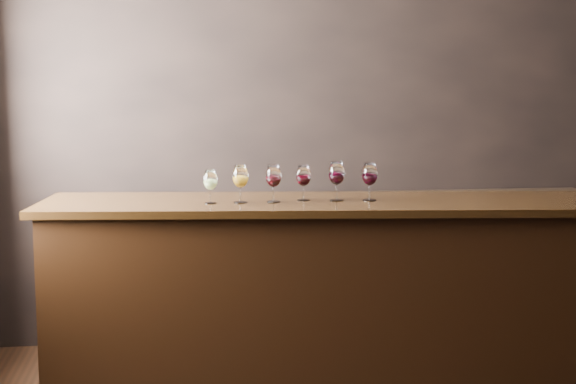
{
  "coord_description": "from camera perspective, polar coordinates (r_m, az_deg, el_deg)",
  "views": [
    {
      "loc": [
        -1.29,
        -3.11,
        1.72
      ],
      "look_at": [
        -0.69,
        1.1,
        1.16
      ],
      "focal_mm": 50.0,
      "sensor_mm": 36.0,
      "label": 1
    }
  ],
  "objects": [
    {
      "name": "room_shell",
      "position": [
        3.4,
        10.1,
        8.92
      ],
      "size": [
        5.02,
        4.52,
        2.81
      ],
      "color": "black",
      "rests_on": "ground"
    },
    {
      "name": "bar_counter",
      "position": [
        4.46,
        3.2,
        -7.92
      ],
      "size": [
        3.11,
        1.0,
        1.07
      ],
      "primitive_type": "cube",
      "rotation": [
        0.0,
        0.0,
        -0.11
      ],
      "color": "black",
      "rests_on": "ground"
    },
    {
      "name": "bar_top",
      "position": [
        4.35,
        3.25,
        -0.86
      ],
      "size": [
        3.22,
        1.09,
        0.04
      ],
      "primitive_type": "cube",
      "rotation": [
        0.0,
        0.0,
        -0.11
      ],
      "color": "black",
      "rests_on": "bar_counter"
    },
    {
      "name": "back_bar_shelf",
      "position": [
        5.47,
        7.21,
        -5.41
      ],
      "size": [
        2.79,
        0.4,
        1.0
      ],
      "primitive_type": "cube",
      "color": "black",
      "rests_on": "ground"
    },
    {
      "name": "glass_white",
      "position": [
        4.23,
        -5.54,
        0.79
      ],
      "size": [
        0.08,
        0.08,
        0.18
      ],
      "color": "white",
      "rests_on": "bar_top"
    },
    {
      "name": "glass_amber",
      "position": [
        4.24,
        -3.4,
        1.05
      ],
      "size": [
        0.09,
        0.09,
        0.2
      ],
      "color": "white",
      "rests_on": "bar_top"
    },
    {
      "name": "glass_red_a",
      "position": [
        4.26,
        -1.04,
        1.08
      ],
      "size": [
        0.09,
        0.09,
        0.2
      ],
      "color": "white",
      "rests_on": "bar_top"
    },
    {
      "name": "glass_red_b",
      "position": [
        4.32,
        1.11,
        1.11
      ],
      "size": [
        0.08,
        0.08,
        0.19
      ],
      "color": "white",
      "rests_on": "bar_top"
    },
    {
      "name": "glass_red_c",
      "position": [
        4.32,
        3.49,
        1.29
      ],
      "size": [
        0.09,
        0.09,
        0.21
      ],
      "color": "white",
      "rests_on": "bar_top"
    },
    {
      "name": "glass_red_d",
      "position": [
        4.34,
        5.83,
        1.22
      ],
      "size": [
        0.09,
        0.09,
        0.21
      ],
      "color": "white",
      "rests_on": "bar_top"
    }
  ]
}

